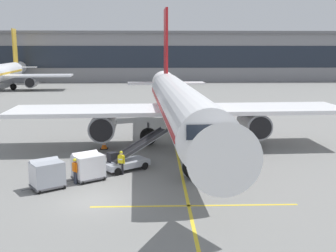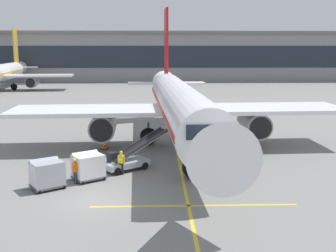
% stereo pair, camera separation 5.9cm
% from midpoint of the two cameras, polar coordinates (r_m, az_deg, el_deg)
% --- Properties ---
extents(ground_plane, '(600.00, 600.00, 0.00)m').
position_cam_midpoint_polar(ground_plane, '(25.40, -10.04, -10.13)').
color(ground_plane, slate).
extents(parked_airplane, '(30.46, 40.01, 13.78)m').
position_cam_midpoint_polar(parked_airplane, '(37.88, 1.58, 2.92)').
color(parked_airplane, white).
rests_on(parked_airplane, ground).
extents(belt_loader, '(5.09, 4.20, 2.79)m').
position_cam_midpoint_polar(belt_loader, '(31.21, -5.37, -4.46)').
color(belt_loader, '#A3A8B2').
rests_on(belt_loader, ground).
extents(baggage_cart_lead, '(2.71, 2.44, 1.91)m').
position_cam_midpoint_polar(baggage_cart_lead, '(29.13, -10.85, -5.37)').
color(baggage_cart_lead, '#515156').
rests_on(baggage_cart_lead, ground).
extents(baggage_cart_second, '(2.71, 2.44, 1.91)m').
position_cam_midpoint_polar(baggage_cart_second, '(28.01, -16.21, -6.26)').
color(baggage_cart_second, '#515156').
rests_on(baggage_cart_second, ground).
extents(ground_crew_by_loader, '(0.41, 0.49, 1.74)m').
position_cam_midpoint_polar(ground_crew_by_loader, '(28.50, -12.59, -5.80)').
color(ground_crew_by_loader, '#333847').
rests_on(ground_crew_by_loader, ground).
extents(ground_crew_by_carts, '(0.55, 0.35, 1.74)m').
position_cam_midpoint_polar(ground_crew_by_carts, '(30.17, -11.12, -4.83)').
color(ground_crew_by_carts, '#333847').
rests_on(ground_crew_by_carts, ground).
extents(ground_crew_marshaller, '(0.53, 0.38, 1.74)m').
position_cam_midpoint_polar(ground_crew_marshaller, '(29.96, -6.37, -4.80)').
color(ground_crew_marshaller, black).
rests_on(ground_crew_marshaller, ground).
extents(ground_crew_wingwalker, '(0.33, 0.56, 1.74)m').
position_cam_midpoint_polar(ground_crew_wingwalker, '(29.39, -10.19, -5.21)').
color(ground_crew_wingwalker, '#333847').
rests_on(ground_crew_wingwalker, ground).
extents(safety_cone_engine_keepout, '(0.70, 0.70, 0.78)m').
position_cam_midpoint_polar(safety_cone_engine_keepout, '(37.82, -8.70, -2.56)').
color(safety_cone_engine_keepout, black).
rests_on(safety_cone_engine_keepout, ground).
extents(apron_guidance_line_lead_in, '(0.20, 110.00, 0.01)m').
position_cam_midpoint_polar(apron_guidance_line_lead_in, '(37.89, 1.15, -3.00)').
color(apron_guidance_line_lead_in, yellow).
rests_on(apron_guidance_line_lead_in, ground).
extents(apron_guidance_line_stop_bar, '(12.00, 0.20, 0.01)m').
position_cam_midpoint_polar(apron_guidance_line_stop_bar, '(24.42, 3.69, -10.84)').
color(apron_guidance_line_stop_bar, yellow).
rests_on(apron_guidance_line_stop_bar, ground).
extents(terminal_building, '(130.87, 22.17, 13.34)m').
position_cam_midpoint_polar(terminal_building, '(121.43, 1.27, 9.55)').
color(terminal_building, gray).
rests_on(terminal_building, ground).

